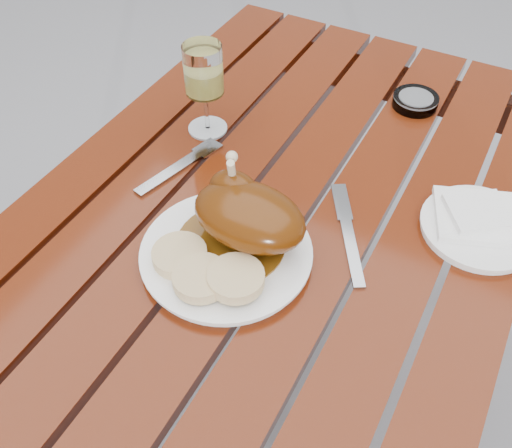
{
  "coord_description": "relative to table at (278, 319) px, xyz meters",
  "views": [
    {
      "loc": [
        0.29,
        -0.65,
        1.43
      ],
      "look_at": [
        0.0,
        -0.11,
        0.78
      ],
      "focal_mm": 40.0,
      "sensor_mm": 36.0,
      "label": 1
    }
  ],
  "objects": [
    {
      "name": "napkin",
      "position": [
        0.3,
        0.09,
        0.4
      ],
      "size": [
        0.16,
        0.16,
        0.01
      ],
      "primitive_type": "cube",
      "rotation": [
        0.0,
        0.0,
        0.36
      ],
      "color": "white",
      "rests_on": "side_plate"
    },
    {
      "name": "side_plate",
      "position": [
        0.31,
        0.08,
        0.38
      ],
      "size": [
        0.24,
        0.24,
        0.02
      ],
      "primitive_type": "cylinder",
      "rotation": [
        0.0,
        0.0,
        0.29
      ],
      "color": "white",
      "rests_on": "table"
    },
    {
      "name": "bread_dumplings",
      "position": [
        -0.02,
        -0.22,
        0.41
      ],
      "size": [
        0.18,
        0.11,
        0.03
      ],
      "color": "#DABE85",
      "rests_on": "dinner_plate"
    },
    {
      "name": "ground",
      "position": [
        0.0,
        0.0,
        -0.38
      ],
      "size": [
        60.0,
        60.0,
        0.0
      ],
      "primitive_type": "plane",
      "color": "slate",
      "rests_on": "ground"
    },
    {
      "name": "wine_glass",
      "position": [
        -0.21,
        0.1,
        0.46
      ],
      "size": [
        0.1,
        0.1,
        0.18
      ],
      "primitive_type": "cylinder",
      "rotation": [
        0.0,
        0.0,
        -0.34
      ],
      "color": "#C9C35B",
      "rests_on": "table"
    },
    {
      "name": "ashtray",
      "position": [
        0.12,
        0.37,
        0.39
      ],
      "size": [
        0.12,
        0.12,
        0.02
      ],
      "primitive_type": "cylinder",
      "rotation": [
        0.0,
        0.0,
        0.44
      ],
      "color": "#B2B7BC",
      "rests_on": "table"
    },
    {
      "name": "table",
      "position": [
        0.0,
        0.0,
        0.0
      ],
      "size": [
        0.8,
        1.2,
        0.75
      ],
      "primitive_type": "cube",
      "color": "#5E200B",
      "rests_on": "ground"
    },
    {
      "name": "roast_duck",
      "position": [
        -0.0,
        -0.12,
        0.44
      ],
      "size": [
        0.2,
        0.17,
        0.13
      ],
      "color": "#5A330A",
      "rests_on": "dinner_plate"
    },
    {
      "name": "dinner_plate",
      "position": [
        -0.02,
        -0.17,
        0.38
      ],
      "size": [
        0.33,
        0.33,
        0.02
      ],
      "primitive_type": "cylinder",
      "rotation": [
        0.0,
        0.0,
        -0.28
      ],
      "color": "white",
      "rests_on": "table"
    },
    {
      "name": "knife",
      "position": [
        0.14,
        -0.04,
        0.38
      ],
      "size": [
        0.11,
        0.17,
        0.01
      ],
      "primitive_type": "cube",
      "rotation": [
        0.0,
        0.0,
        0.54
      ],
      "color": "gray",
      "rests_on": "table"
    },
    {
      "name": "fork",
      "position": [
        -0.2,
        -0.03,
        0.38
      ],
      "size": [
        0.06,
        0.18,
        0.01
      ],
      "primitive_type": "cube",
      "rotation": [
        0.0,
        0.0,
        -0.25
      ],
      "color": "gray",
      "rests_on": "table"
    }
  ]
}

